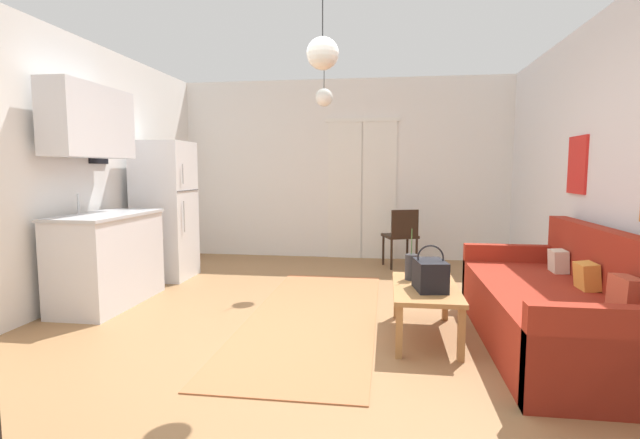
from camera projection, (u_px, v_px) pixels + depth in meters
The scene contains 12 objects.
ground_plane at pixel (298, 350), 3.67m from camera, with size 5.51×7.92×0.10m, color #996D44.
wall_back at pixel (344, 170), 7.17m from camera, with size 5.11×0.13×2.70m.
area_rug at pixel (314, 316), 4.35m from camera, with size 1.15×3.23×0.01m, color #B26B42.
couch at pixel (561, 310), 3.56m from camera, with size 0.94×2.19×0.91m.
coffee_table at pixel (425, 293), 3.78m from camera, with size 0.51×1.01×0.42m.
bamboo_vase at pixel (411, 267), 3.99m from camera, with size 0.11×0.11×0.44m.
handbag at pixel (430, 275), 3.64m from camera, with size 0.27×0.35×0.35m.
refrigerator at pixel (165, 210), 5.82m from camera, with size 0.64×0.63×1.69m.
kitchen_counter at pixel (103, 222), 4.65m from camera, with size 0.60×1.24×2.16m.
accent_chair at pixel (402, 234), 6.46m from camera, with size 0.53×0.52×0.81m.
pendant_lamp_near at pixel (323, 53), 3.19m from camera, with size 0.22×0.22×0.67m.
pendant_lamp_far at pixel (324, 97), 5.52m from camera, with size 0.21×0.21×0.61m.
Camera 1 is at (0.67, -3.48, 1.35)m, focal length 26.40 mm.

